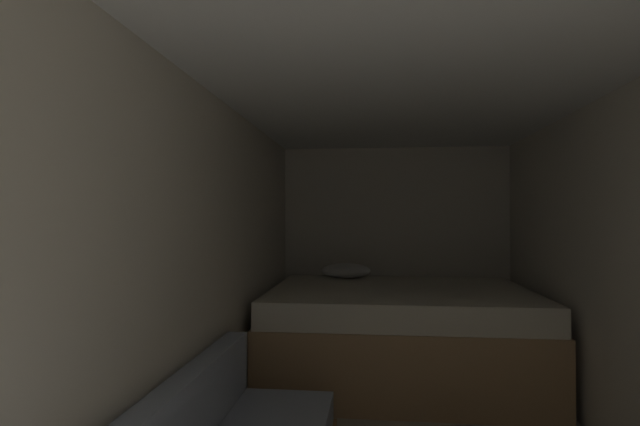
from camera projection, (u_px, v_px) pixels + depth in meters
wall_back at (395, 249)px, 5.13m from camera, size 2.40×0.05×2.10m
wall_left at (191, 278)px, 2.61m from camera, size 0.05×5.27×2.10m
ceiling_slab at (416, 69)px, 2.49m from camera, size 2.40×5.27×0.05m
bed at (399, 333)px, 4.19m from camera, size 2.18×1.73×0.92m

